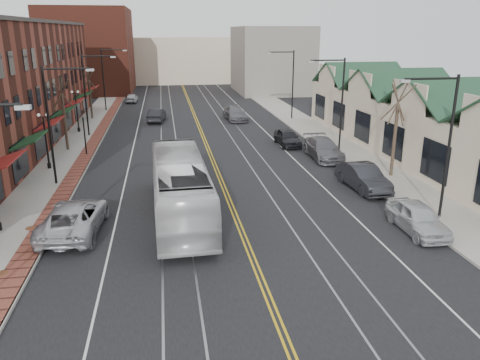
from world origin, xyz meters
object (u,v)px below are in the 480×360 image
object	(u,v)px
parked_car_b	(363,177)
parked_car_c	(323,149)
parked_car_a	(417,218)
parked_suv	(74,218)
transit_bus	(180,187)
parked_car_d	(288,138)

from	to	relation	value
parked_car_b	parked_car_c	xyz separation A→B (m)	(0.00, 8.21, -0.02)
parked_car_a	parked_car_b	distance (m)	7.12
parked_car_c	parked_suv	bearing A→B (deg)	-144.25
parked_car_a	parked_car_b	world-z (taller)	parked_car_b
transit_bus	parked_car_c	distance (m)	16.65
parked_car_d	parked_suv	bearing A→B (deg)	-134.45
transit_bus	parked_car_b	size ratio (longest dim) A/B	2.43
parked_car_a	parked_car_b	xyz separation A→B (m)	(0.00, 7.12, 0.06)
parked_car_a	parked_car_d	world-z (taller)	parked_car_a
parked_suv	transit_bus	bearing A→B (deg)	-161.57
parked_car_a	parked_car_d	size ratio (longest dim) A/B	1.03
parked_car_a	parked_car_b	size ratio (longest dim) A/B	0.90
transit_bus	parked_car_d	xyz separation A→B (m)	(10.60, 16.02, -0.98)
transit_bus	parked_suv	size ratio (longest dim) A/B	2.04
parked_suv	parked_car_b	world-z (taller)	parked_suv
parked_car_a	transit_bus	bearing A→B (deg)	161.27
transit_bus	parked_car_d	size ratio (longest dim) A/B	2.78
parked_suv	parked_car_c	xyz separation A→B (m)	(18.11, 12.56, -0.02)
parked_car_b	parked_car_d	size ratio (longest dim) A/B	1.15
parked_car_b	parked_suv	bearing A→B (deg)	-171.03
transit_bus	parked_car_a	world-z (taller)	transit_bus
parked_car_b	parked_car_d	bearing A→B (deg)	93.26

